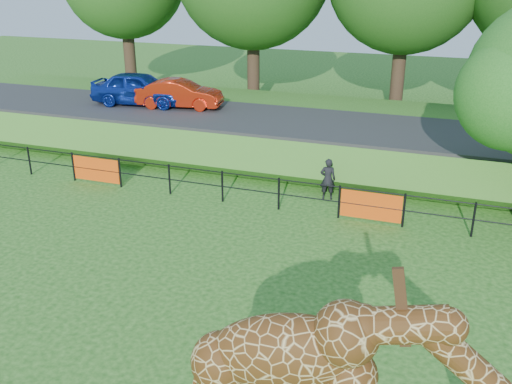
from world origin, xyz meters
TOP-DOWN VIEW (x-y plane):
  - ground at (0.00, 0.00)m, footprint 90.00×90.00m
  - perimeter_fence at (0.00, 8.00)m, footprint 28.07×0.10m
  - embankment at (0.00, 15.50)m, footprint 40.00×9.00m
  - road at (0.00, 14.00)m, footprint 40.00×5.00m
  - car_blue at (-8.83, 14.43)m, footprint 4.66×2.30m
  - car_red at (-6.85, 14.53)m, footprint 4.03×1.96m
  - visitor at (1.29, 9.44)m, footprint 0.59×0.46m

SIDE VIEW (x-z plane):
  - ground at x=0.00m, z-range 0.00..0.00m
  - perimeter_fence at x=0.00m, z-range 0.00..1.10m
  - embankment at x=0.00m, z-range 0.00..1.30m
  - visitor at x=1.29m, z-range 0.00..1.45m
  - road at x=0.00m, z-range 1.30..1.42m
  - car_red at x=-6.85m, z-range 1.42..2.69m
  - car_blue at x=-8.83m, z-range 1.42..2.95m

